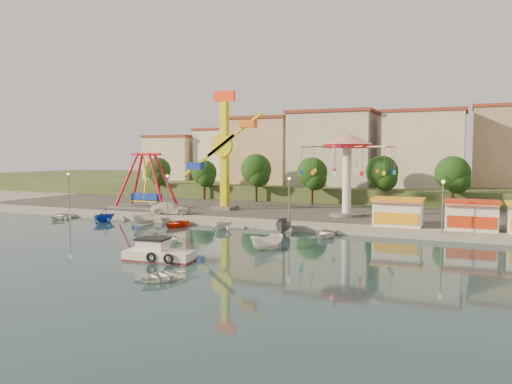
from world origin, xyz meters
The scene contains 36 objects.
ground centered at (0.00, 0.00, 0.00)m, with size 200.00×200.00×0.00m, color #132D35.
quay_deck centered at (0.00, 62.00, 0.30)m, with size 200.00×100.00×0.60m, color #9E998E.
asphalt_pad centered at (0.00, 30.00, 0.60)m, with size 90.00×28.00×0.01m, color #4C4944.
hill_terrace centered at (0.00, 67.00, 1.50)m, with size 200.00×60.00×3.00m, color #384C26.
pirate_ship_ride centered at (-16.77, 20.73, 4.39)m, with size 10.00×5.00×8.00m.
kamikaze_tower centered at (-4.90, 23.00, 8.39)m, with size 8.39×3.10×16.50m.
wave_swinger centered at (12.11, 22.86, 8.20)m, with size 11.60×11.60×10.40m.
booth_left centered at (19.28, 16.49, 2.16)m, with size 5.40×3.78×3.08m.
booth_mid centered at (26.62, 16.49, 2.16)m, with size 5.40×3.78×3.08m.
lamp_post_0 centered at (-24.00, 13.00, 3.10)m, with size 0.14×0.14×5.00m, color #59595E.
lamp_post_1 centered at (-8.00, 13.00, 3.10)m, with size 0.14×0.14×5.00m, color #59595E.
lamp_post_2 centered at (8.00, 13.00, 3.10)m, with size 0.14×0.14×5.00m, color #59595E.
lamp_post_3 centered at (24.00, 13.00, 3.10)m, with size 0.14×0.14×5.00m, color #59595E.
tree_0 centered at (-26.00, 36.98, 5.47)m, with size 4.60×4.60×7.19m.
tree_1 centered at (-16.00, 36.24, 5.20)m, with size 4.35×4.35×6.80m.
tree_2 centered at (-6.00, 35.81, 5.92)m, with size 5.02×5.02×7.85m.
tree_3 centered at (4.00, 34.36, 5.55)m, with size 4.68×4.68×7.32m.
tree_4 centered at (14.00, 37.35, 5.75)m, with size 4.86×4.86×7.60m.
tree_5 centered at (24.00, 35.54, 5.71)m, with size 4.83×4.83×7.54m.
building_0 centered at (-33.37, 46.06, 8.93)m, with size 9.26×9.53×11.87m, color beige.
building_1 centered at (-21.33, 51.38, 7.32)m, with size 12.33×9.01×8.63m, color silver.
building_2 centered at (-8.19, 51.96, 8.62)m, with size 11.95×9.28×11.23m, color tan.
building_3 centered at (5.60, 48.80, 7.60)m, with size 12.59×10.50×9.20m, color beige.
building_4 centered at (19.07, 52.20, 7.62)m, with size 10.75×9.23×9.24m, color beige.
cabin_motorboat centered at (4.06, -6.50, 0.52)m, with size 5.72×2.79×1.93m.
rowboat_a centered at (0.54, 1.35, 0.33)m, with size 2.28×3.20×0.66m, color white.
rowboat_b centered at (7.89, -11.55, 0.34)m, with size 2.37×3.32×0.69m, color white.
skiff centered at (10.26, 1.08, 0.69)m, with size 1.35×3.59×1.39m, color white.
van centered at (-9.37, 15.80, 1.36)m, with size 2.12×5.22×1.51m, color silver.
moored_boat_0 centered at (-22.42, 9.80, 0.41)m, with size 2.80×3.93×0.81m, color white.
moored_boat_1 centered at (-15.26, 9.80, 0.88)m, with size 2.88×3.34×1.76m, color blue.
moored_boat_2 centered at (-9.17, 9.80, 0.70)m, with size 1.36×3.62×1.40m, color silver.
moored_boat_3 centered at (-4.78, 9.80, 0.40)m, with size 2.75×3.86×0.80m, color red.
moored_boat_4 centered at (1.30, 9.80, 0.80)m, with size 2.61×3.02×1.59m, color silver.
moored_boat_5 centered at (8.54, 9.80, 0.81)m, with size 1.58×4.21×1.62m, color #58575C.
moored_boat_6 centered at (13.08, 9.80, 0.41)m, with size 2.85×3.98×0.83m, color silver.
Camera 1 is at (26.74, -38.94, 8.39)m, focal length 35.00 mm.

